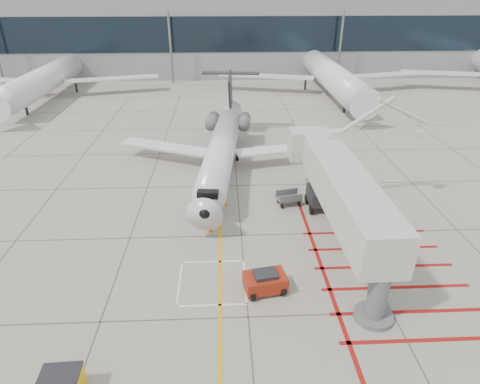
{
  "coord_description": "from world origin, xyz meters",
  "views": [
    {
      "loc": [
        -1.17,
        -20.18,
        16.23
      ],
      "look_at": [
        0.0,
        6.0,
        2.5
      ],
      "focal_mm": 30.0,
      "sensor_mm": 36.0,
      "label": 1
    }
  ],
  "objects_px": {
    "pushback_tug": "(265,281)",
    "spill_bin": "(63,384)",
    "jet_bridge": "(347,203)",
    "regional_jet": "(219,143)"
  },
  "relations": [
    {
      "from": "jet_bridge",
      "to": "pushback_tug",
      "type": "relative_size",
      "value": 7.54
    },
    {
      "from": "regional_jet",
      "to": "jet_bridge",
      "type": "relative_size",
      "value": 1.5
    },
    {
      "from": "regional_jet",
      "to": "jet_bridge",
      "type": "distance_m",
      "value": 14.04
    },
    {
      "from": "jet_bridge",
      "to": "spill_bin",
      "type": "bearing_deg",
      "value": -146.8
    },
    {
      "from": "jet_bridge",
      "to": "pushback_tug",
      "type": "bearing_deg",
      "value": -146.53
    },
    {
      "from": "jet_bridge",
      "to": "pushback_tug",
      "type": "height_order",
      "value": "jet_bridge"
    },
    {
      "from": "pushback_tug",
      "to": "spill_bin",
      "type": "bearing_deg",
      "value": -156.63
    },
    {
      "from": "jet_bridge",
      "to": "pushback_tug",
      "type": "xyz_separation_m",
      "value": [
        -5.6,
        -3.82,
        -2.95
      ]
    },
    {
      "from": "regional_jet",
      "to": "spill_bin",
      "type": "bearing_deg",
      "value": -101.77
    },
    {
      "from": "regional_jet",
      "to": "jet_bridge",
      "type": "xyz_separation_m",
      "value": [
        8.27,
        -11.34,
        0.05
      ]
    }
  ]
}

